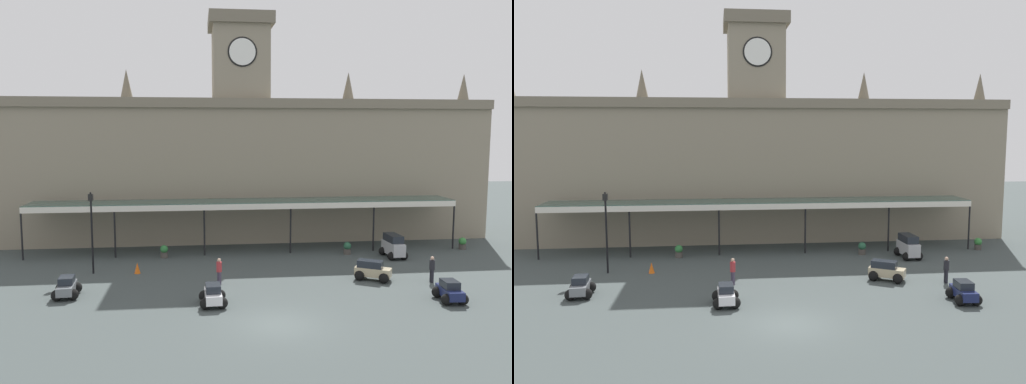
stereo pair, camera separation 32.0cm
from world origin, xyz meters
TOP-DOWN VIEW (x-y plane):
  - ground_plane at (0.00, 0.00)m, footprint 140.00×140.00m
  - station_building at (0.00, 21.73)m, footprint 43.69×6.68m
  - entrance_canopy at (0.00, 16.17)m, footprint 33.82×3.26m
  - car_grey_sedan at (-11.43, 5.62)m, footprint 1.61×2.11m
  - car_silver_van at (10.86, 12.57)m, footprint 1.64×2.43m
  - car_white_sedan at (-3.08, 3.22)m, footprint 1.57×2.08m
  - car_beige_estate at (7.26, 6.93)m, footprint 2.43×2.21m
  - car_navy_sedan at (10.18, 2.38)m, footprint 1.61×2.10m
  - pedestrian_near_entrance at (10.83, 6.00)m, footprint 0.34×0.39m
  - pedestrian_crossing_forecourt at (-2.58, 7.04)m, footprint 0.34×0.38m
  - victorian_lamppost at (-10.90, 10.56)m, footprint 0.30×0.30m
  - traffic_cone at (-7.95, 10.23)m, footprint 0.40×0.40m
  - planter_by_canopy at (-6.43, 14.48)m, footprint 0.60×0.60m
  - planter_near_kerb at (7.70, 13.99)m, footprint 0.60×0.60m
  - planter_forecourt_centre at (17.54, 14.64)m, footprint 0.60×0.60m

SIDE VIEW (x-z plane):
  - ground_plane at x=0.00m, z-range 0.00..0.00m
  - traffic_cone at x=-7.95m, z-range 0.00..0.74m
  - planter_by_canopy at x=-6.43m, z-range 0.01..0.97m
  - planter_near_kerb at x=7.70m, z-range 0.01..0.97m
  - planter_forecourt_centre at x=17.54m, z-range 0.01..0.97m
  - car_grey_sedan at x=-11.43m, z-range -0.09..1.10m
  - car_white_sedan at x=-3.08m, z-range -0.09..1.10m
  - car_navy_sedan at x=10.18m, z-range -0.09..1.10m
  - car_beige_estate at x=7.26m, z-range -0.07..1.20m
  - car_silver_van at x=10.86m, z-range -0.08..1.69m
  - pedestrian_near_entrance at x=10.83m, z-range 0.07..1.74m
  - pedestrian_crossing_forecourt at x=-2.58m, z-range 0.07..1.74m
  - victorian_lamppost at x=-10.90m, z-range 0.63..6.16m
  - entrance_canopy at x=0.00m, z-range 1.88..5.92m
  - station_building at x=0.00m, z-range -3.08..16.40m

